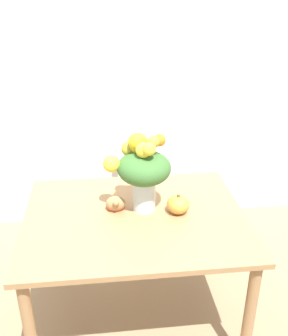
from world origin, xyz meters
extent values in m
plane|color=#8E7556|center=(0.00, 0.00, 0.00)|extent=(12.00, 12.00, 0.00)
cube|color=white|center=(0.00, 1.19, 1.35)|extent=(8.00, 0.06, 2.70)
cube|color=#9E754C|center=(0.00, 0.00, 0.73)|extent=(1.23, 0.96, 0.03)
cylinder|color=#9E754C|center=(-0.55, -0.42, 0.36)|extent=(0.06, 0.06, 0.71)
cylinder|color=#9E754C|center=(0.55, -0.42, 0.36)|extent=(0.06, 0.06, 0.71)
cylinder|color=#9E754C|center=(-0.55, 0.42, 0.36)|extent=(0.06, 0.06, 0.71)
cylinder|color=#9E754C|center=(0.55, 0.42, 0.36)|extent=(0.06, 0.06, 0.71)
cylinder|color=silver|center=(0.06, 0.07, 0.84)|extent=(0.13, 0.13, 0.20)
cylinder|color=silver|center=(0.06, 0.07, 0.78)|extent=(0.11, 0.11, 0.07)
cylinder|color=#38662D|center=(0.09, 0.07, 0.88)|extent=(0.01, 0.01, 0.26)
cylinder|color=#38662D|center=(0.07, 0.09, 0.88)|extent=(0.01, 0.01, 0.26)
cylinder|color=#38662D|center=(0.04, 0.08, 0.88)|extent=(0.01, 0.01, 0.26)
cylinder|color=#38662D|center=(0.04, 0.05, 0.88)|extent=(0.01, 0.01, 0.26)
cylinder|color=#38662D|center=(0.07, 0.04, 0.88)|extent=(0.01, 0.01, 0.26)
ellipsoid|color=#38662D|center=(0.06, 0.07, 1.00)|extent=(0.30, 0.30, 0.18)
sphere|color=yellow|center=(0.08, 0.00, 1.14)|extent=(0.07, 0.07, 0.07)
sphere|color=#AD9E33|center=(-0.01, 0.15, 1.09)|extent=(0.09, 0.09, 0.09)
sphere|color=yellow|center=(0.06, 0.23, 1.10)|extent=(0.08, 0.08, 0.08)
sphere|color=yellow|center=(0.03, 0.12, 1.12)|extent=(0.09, 0.09, 0.09)
sphere|color=yellow|center=(0.02, 0.10, 1.15)|extent=(0.09, 0.09, 0.09)
sphere|color=yellow|center=(0.05, 0.03, 1.13)|extent=(0.08, 0.08, 0.08)
sphere|color=#AD9E33|center=(0.11, 0.05, 1.16)|extent=(0.07, 0.07, 0.07)
sphere|color=#AD9E33|center=(0.04, 0.11, 1.15)|extent=(0.08, 0.08, 0.08)
sphere|color=yellow|center=(-0.12, 0.07, 1.04)|extent=(0.09, 0.09, 0.09)
sphere|color=orange|center=(0.14, 0.08, 1.16)|extent=(0.07, 0.07, 0.07)
ellipsoid|color=gold|center=(0.25, 0.01, 0.79)|extent=(0.13, 0.13, 0.10)
cylinder|color=brown|center=(0.25, 0.01, 0.85)|extent=(0.02, 0.02, 0.02)
ellipsoid|color=#A87A4C|center=(-0.10, 0.07, 0.79)|extent=(0.11, 0.08, 0.09)
cone|color=#C64C23|center=(-0.10, 0.10, 0.79)|extent=(0.11, 0.11, 0.09)
sphere|color=#A87A4C|center=(-0.10, 0.03, 0.82)|extent=(0.04, 0.04, 0.04)
cube|color=white|center=(0.16, 0.78, 0.44)|extent=(0.44, 0.44, 0.02)
cylinder|color=white|center=(0.00, 0.60, 0.22)|extent=(0.04, 0.04, 0.43)
cylinder|color=white|center=(0.34, 0.62, 0.22)|extent=(0.04, 0.04, 0.43)
cylinder|color=white|center=(-0.02, 0.94, 0.22)|extent=(0.04, 0.04, 0.43)
cylinder|color=white|center=(0.32, 0.96, 0.22)|extent=(0.04, 0.04, 0.43)
cube|color=white|center=(0.15, 0.98, 0.67)|extent=(0.40, 0.03, 0.44)
camera|label=1|loc=(-0.15, -1.84, 1.94)|focal=42.00mm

